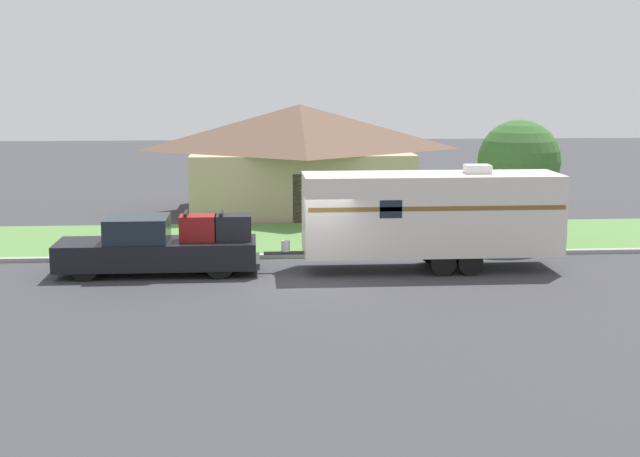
% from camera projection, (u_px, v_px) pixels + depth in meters
% --- Properties ---
extents(ground_plane, '(120.00, 120.00, 0.00)m').
position_uv_depth(ground_plane, '(314.00, 282.00, 27.27)').
color(ground_plane, '#38383D').
extents(curb_strip, '(80.00, 0.30, 0.14)m').
position_uv_depth(curb_strip, '(307.00, 256.00, 30.94)').
color(curb_strip, '#999993').
rests_on(curb_strip, ground_plane).
extents(lawn_strip, '(80.00, 7.00, 0.03)m').
position_uv_depth(lawn_strip, '(301.00, 238.00, 34.53)').
color(lawn_strip, '#568442').
rests_on(lawn_strip, ground_plane).
extents(house_across_street, '(10.58, 7.54, 4.93)m').
position_uv_depth(house_across_street, '(300.00, 156.00, 41.12)').
color(house_across_street, tan).
rests_on(house_across_street, ground_plane).
extents(pickup_truck, '(6.40, 2.02, 1.99)m').
position_uv_depth(pickup_truck, '(160.00, 247.00, 28.30)').
color(pickup_truck, black).
rests_on(pickup_truck, ground_plane).
extents(travel_trailer, '(9.55, 2.24, 3.42)m').
position_uv_depth(travel_trailer, '(431.00, 214.00, 28.77)').
color(travel_trailer, black).
rests_on(travel_trailer, ground_plane).
extents(mailbox, '(0.48, 0.20, 1.27)m').
position_uv_depth(mailbox, '(551.00, 223.00, 32.15)').
color(mailbox, brown).
rests_on(mailbox, ground_plane).
extents(tree_in_yard, '(3.03, 3.03, 4.66)m').
position_uv_depth(tree_in_yard, '(519.00, 161.00, 32.77)').
color(tree_in_yard, brown).
rests_on(tree_in_yard, ground_plane).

